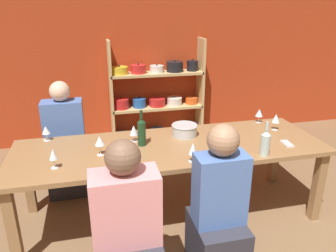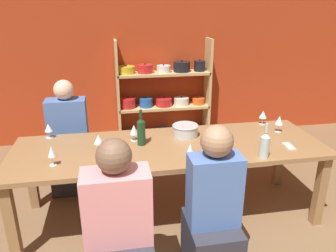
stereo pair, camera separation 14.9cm
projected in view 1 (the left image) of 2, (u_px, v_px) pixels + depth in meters
The scene contains 17 objects.
wall_back_red at pixel (135, 47), 4.59m from camera, with size 8.80×0.06×2.70m.
shelf_unit at pixel (155, 101), 4.73m from camera, with size 1.34×0.30×1.47m.
dining_table at pixel (171, 153), 2.96m from camera, with size 2.77×0.90×0.73m.
mixing_bowl at pixel (184, 130), 3.13m from camera, with size 0.25×0.25×0.11m.
wine_bottle_green at pixel (142, 131), 2.89m from camera, with size 0.07×0.07×0.33m.
wine_bottle_dark at pixel (265, 143), 2.71m from camera, with size 0.08×0.08×0.30m.
wine_glass_red_a at pixel (276, 119), 3.26m from camera, with size 0.08×0.08×0.16m.
wine_glass_empty_a at pixel (134, 131), 2.98m from camera, with size 0.08×0.08×0.16m.
wine_glass_white_a at pixel (46, 131), 3.01m from camera, with size 0.07×0.07×0.14m.
wine_glass_red_b at pixel (53, 155), 2.49m from camera, with size 0.06×0.06×0.16m.
wine_glass_empty_b at pixel (259, 113), 3.47m from camera, with size 0.08×0.08×0.15m.
wine_glass_white_b at pixel (193, 149), 2.60m from camera, with size 0.07×0.07×0.16m.
wine_glass_white_c at pixel (100, 141), 2.70m from camera, with size 0.08×0.08×0.17m.
cell_phone at pixel (287, 143), 2.96m from camera, with size 0.09×0.16×0.01m.
person_near_a at pixel (127, 245), 2.16m from camera, with size 0.43×0.54×1.18m.
person_far_a at pixel (67, 152), 3.50m from camera, with size 0.40×0.51×1.20m.
person_near_b at pixel (218, 220), 2.37m from camera, with size 0.36×0.45×1.19m.
Camera 1 is at (-0.63, -0.84, 1.92)m, focal length 35.00 mm.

